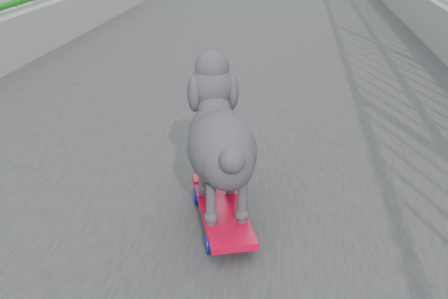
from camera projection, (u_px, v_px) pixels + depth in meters
railing at (226, 48)px, 2.73m from camera, size 3.00×24.00×1.42m
skateboard at (222, 211)px, 1.54m from camera, size 0.25×0.45×0.06m
poodle at (220, 139)px, 1.48m from camera, size 0.27×0.45×0.39m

